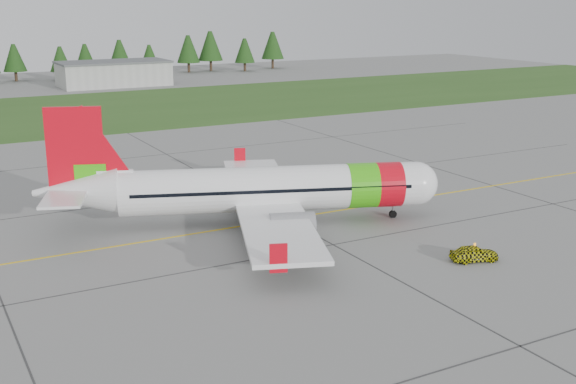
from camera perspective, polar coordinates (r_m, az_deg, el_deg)
ground at (r=53.82m, az=-5.52°, el=-5.84°), size 320.00×320.00×0.00m
aircraft at (r=62.79m, az=-2.08°, el=0.20°), size 33.68×32.01×10.63m
follow_me_car at (r=55.75m, az=14.58°, el=-3.55°), size 1.61×1.76×3.63m
grass_strip at (r=131.27m, az=-19.88°, el=5.73°), size 320.00×50.00×0.03m
taxi_guideline at (r=60.85m, az=-8.50°, el=-3.44°), size 120.00×0.25×0.02m
hangar_east at (r=171.12m, az=-13.59°, el=9.03°), size 24.00×12.00×5.20m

